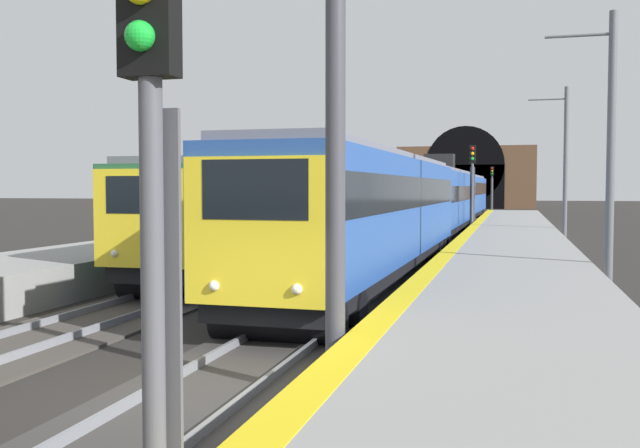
# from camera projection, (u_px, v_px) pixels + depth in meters

# --- Properties ---
(ground_plane) EXTENTS (320.00, 320.00, 0.00)m
(ground_plane) POSITION_uv_depth(u_px,v_px,m) (204.00, 398.00, 10.33)
(ground_plane) COLOR #282623
(platform_right) EXTENTS (112.00, 4.28, 1.02)m
(platform_right) POSITION_uv_depth(u_px,v_px,m) (506.00, 384.00, 9.21)
(platform_right) COLOR gray
(platform_right) RESTS_ON ground_plane
(platform_right_edge_strip) EXTENTS (112.00, 0.50, 0.01)m
(platform_right_edge_strip) POSITION_uv_depth(u_px,v_px,m) (362.00, 337.00, 9.67)
(platform_right_edge_strip) COLOR yellow
(platform_right_edge_strip) RESTS_ON platform_right
(track_main_line) EXTENTS (160.00, 2.86, 0.21)m
(track_main_line) POSITION_uv_depth(u_px,v_px,m) (204.00, 395.00, 10.33)
(track_main_line) COLOR #383533
(track_main_line) RESTS_ON ground_plane
(train_main_approaching) EXTENTS (62.24, 3.22, 5.01)m
(train_main_approaching) POSITION_uv_depth(u_px,v_px,m) (439.00, 199.00, 42.75)
(train_main_approaching) COLOR #264C99
(train_main_approaching) RESTS_ON ground_plane
(train_adjacent_platform) EXTENTS (42.91, 3.11, 3.84)m
(train_adjacent_platform) POSITION_uv_depth(u_px,v_px,m) (339.00, 203.00, 38.48)
(train_adjacent_platform) COLOR #235638
(train_adjacent_platform) RESTS_ON ground_plane
(railway_signal_near) EXTENTS (0.39, 0.38, 4.83)m
(railway_signal_near) POSITION_uv_depth(u_px,v_px,m) (152.00, 203.00, 4.81)
(railway_signal_near) COLOR #4C4C54
(railway_signal_near) RESTS_ON ground_plane
(railway_signal_mid) EXTENTS (0.39, 0.38, 5.52)m
(railway_signal_mid) POSITION_uv_depth(u_px,v_px,m) (472.00, 183.00, 42.09)
(railway_signal_mid) COLOR #4C4C54
(railway_signal_mid) RESTS_ON ground_plane
(railway_signal_far) EXTENTS (0.39, 0.38, 5.37)m
(railway_signal_far) POSITION_uv_depth(u_px,v_px,m) (492.00, 185.00, 80.65)
(railway_signal_far) COLOR #4C4C54
(railway_signal_far) RESTS_ON ground_plane
(overhead_signal_gantry) EXTENTS (0.70, 8.80, 7.79)m
(overhead_signal_gantry) POSITION_uv_depth(u_px,v_px,m) (65.00, 5.00, 10.92)
(overhead_signal_gantry) COLOR #3F3F47
(overhead_signal_gantry) RESTS_ON ground_plane
(tunnel_portal) EXTENTS (2.79, 19.48, 11.67)m
(tunnel_portal) POSITION_uv_depth(u_px,v_px,m) (465.00, 177.00, 102.12)
(tunnel_portal) COLOR brown
(tunnel_portal) RESTS_ON ground_plane
(catenary_mast_near) EXTENTS (0.22, 1.83, 7.68)m
(catenary_mast_near) POSITION_uv_depth(u_px,v_px,m) (610.00, 154.00, 18.94)
(catenary_mast_near) COLOR #595B60
(catenary_mast_near) RESTS_ON ground_plane
(catenary_mast_far) EXTENTS (0.22, 1.95, 8.01)m
(catenary_mast_far) POSITION_uv_depth(u_px,v_px,m) (565.00, 166.00, 35.41)
(catenary_mast_far) COLOR #595B60
(catenary_mast_far) RESTS_ON ground_plane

